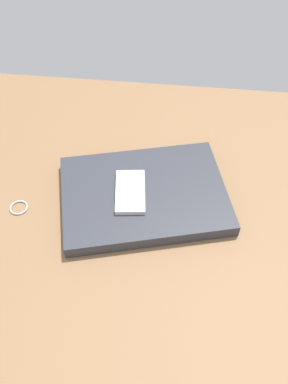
# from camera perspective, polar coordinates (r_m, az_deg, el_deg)

# --- Properties ---
(desk_surface) EXTENTS (1.20, 0.80, 0.03)m
(desk_surface) POSITION_cam_1_polar(r_m,az_deg,el_deg) (0.81, -6.05, -2.52)
(desk_surface) COLOR olive
(desk_surface) RESTS_ON ground
(laptop_closed) EXTENTS (0.35, 0.29, 0.02)m
(laptop_closed) POSITION_cam_1_polar(r_m,az_deg,el_deg) (0.80, 0.00, -0.36)
(laptop_closed) COLOR #33353D
(laptop_closed) RESTS_ON desk_surface
(cell_phone_on_laptop) EXTENTS (0.07, 0.11, 0.01)m
(cell_phone_on_laptop) POSITION_cam_1_polar(r_m,az_deg,el_deg) (0.78, -1.86, 0.07)
(cell_phone_on_laptop) COLOR silver
(cell_phone_on_laptop) RESTS_ON laptop_closed
(key_ring) EXTENTS (0.03, 0.03, 0.00)m
(key_ring) POSITION_cam_1_polar(r_m,az_deg,el_deg) (0.82, -16.45, -2.02)
(key_ring) COLOR silver
(key_ring) RESTS_ON desk_surface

